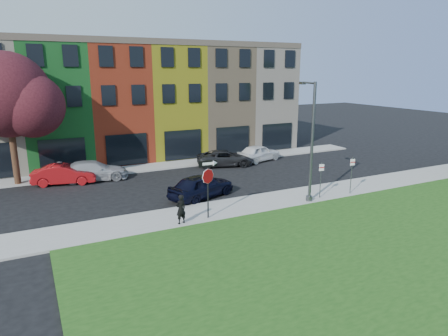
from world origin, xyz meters
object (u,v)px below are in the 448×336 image
stop_sign (208,177)px  man (181,209)px  street_lamp (311,142)px  sedan_near (201,186)px

stop_sign → man: size_ratio=2.03×
stop_sign → man: bearing=-174.2°
man → street_lamp: 8.93m
man → sedan_near: (2.82, 3.84, -0.13)m
stop_sign → sedan_near: (1.20, 3.73, -1.62)m
sedan_near → stop_sign: bearing=141.2°
sedan_near → street_lamp: bearing=-143.6°
stop_sign → man: 2.21m
street_lamp → stop_sign: bearing=-162.1°
sedan_near → man: bearing=122.8°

